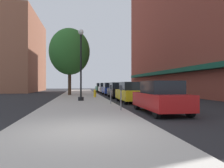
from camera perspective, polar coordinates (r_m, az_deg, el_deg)
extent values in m
plane|color=#232326|center=(24.74, 0.76, -3.45)|extent=(90.00, 90.00, 0.00)
cube|color=#B7B2A8|center=(25.39, -8.57, -3.22)|extent=(4.80, 50.00, 0.12)
cube|color=#144C38|center=(30.73, 13.71, 3.01)|extent=(0.90, 34.00, 0.50)
cube|color=#9E6047|center=(45.06, -22.93, 7.36)|extent=(6.00, 18.00, 14.49)
cube|color=#144C38|center=(45.65, -27.01, 2.04)|extent=(0.90, 15.30, 0.50)
cylinder|color=black|center=(17.68, -8.40, -3.97)|extent=(0.48, 0.48, 0.30)
cylinder|color=black|center=(17.70, -8.40, 4.95)|extent=(0.14, 0.14, 5.20)
sphere|color=silver|center=(18.15, -8.40, 13.72)|extent=(0.44, 0.44, 0.44)
cylinder|color=gold|center=(22.04, -4.67, -2.76)|extent=(0.26, 0.26, 0.62)
sphere|color=gold|center=(22.03, -4.67, -1.82)|extent=(0.24, 0.24, 0.24)
cylinder|color=gold|center=(22.05, -4.31, -2.52)|extent=(0.12, 0.10, 0.10)
cylinder|color=slate|center=(11.12, 2.43, -4.40)|extent=(0.06, 0.06, 1.05)
cube|color=#33383D|center=(11.09, 2.43, -1.03)|extent=(0.14, 0.09, 0.26)
cylinder|color=slate|center=(14.68, -0.34, -3.32)|extent=(0.06, 0.06, 1.05)
cube|color=#33383D|center=(14.65, -0.34, -0.77)|extent=(0.14, 0.09, 0.26)
cylinder|color=#422D1E|center=(26.92, -11.39, 0.86)|extent=(0.40, 0.40, 3.54)
ellipsoid|color=#2D6B28|center=(27.22, -11.39, 8.59)|extent=(5.05, 5.05, 5.80)
cylinder|color=black|center=(12.46, 6.76, -5.42)|extent=(0.22, 0.64, 0.64)
cylinder|color=black|center=(12.97, 13.44, -5.21)|extent=(0.22, 0.64, 0.64)
cylinder|color=black|center=(9.44, 12.03, -7.18)|extent=(0.22, 0.64, 0.64)
cylinder|color=black|center=(10.09, 20.39, -6.71)|extent=(0.22, 0.64, 0.64)
cube|color=red|center=(11.17, 12.85, -4.41)|extent=(1.80, 4.30, 0.76)
cube|color=black|center=(11.00, 13.14, -0.83)|extent=(1.56, 2.20, 0.64)
cylinder|color=black|center=(18.51, 1.57, -3.63)|extent=(0.22, 0.64, 0.64)
cylinder|color=black|center=(18.85, 6.25, -3.57)|extent=(0.22, 0.64, 0.64)
cylinder|color=black|center=(15.38, 3.73, -4.38)|extent=(0.22, 0.64, 0.64)
cylinder|color=black|center=(15.79, 9.28, -4.27)|extent=(0.22, 0.64, 0.64)
cube|color=gold|center=(17.09, 5.12, -2.86)|extent=(1.80, 4.30, 0.76)
cube|color=black|center=(16.92, 5.24, -0.52)|extent=(1.56, 2.20, 0.64)
cylinder|color=black|center=(24.25, -0.92, -2.76)|extent=(0.22, 0.64, 0.64)
cylinder|color=black|center=(24.51, 2.70, -2.73)|extent=(0.22, 0.64, 0.64)
cylinder|color=black|center=(21.09, 0.28, -3.18)|extent=(0.22, 0.64, 0.64)
cylinder|color=black|center=(21.39, 4.42, -3.14)|extent=(0.22, 0.64, 0.64)
cube|color=black|center=(22.78, 1.58, -2.14)|extent=(1.80, 4.30, 0.76)
cube|color=black|center=(22.62, 1.65, -0.38)|extent=(1.56, 2.20, 0.64)
cylinder|color=black|center=(30.45, -2.54, -2.19)|extent=(0.22, 0.64, 0.64)
cylinder|color=black|center=(30.66, 0.36, -2.18)|extent=(0.22, 0.64, 0.64)
cylinder|color=black|center=(27.27, -1.80, -2.45)|extent=(0.22, 0.64, 0.64)
cylinder|color=black|center=(27.51, 1.43, -2.43)|extent=(0.22, 0.64, 0.64)
cube|color=#1E389E|center=(28.95, -0.65, -1.67)|extent=(1.80, 4.30, 0.76)
cube|color=black|center=(28.79, -0.61, -0.29)|extent=(1.56, 2.20, 0.64)
cylinder|color=black|center=(36.35, -3.56, -1.83)|extent=(0.22, 0.64, 0.64)
cylinder|color=black|center=(36.53, -1.12, -1.82)|extent=(0.22, 0.64, 0.64)
cylinder|color=black|center=(33.17, -3.06, -2.01)|extent=(0.22, 0.64, 0.64)
cylinder|color=black|center=(33.36, -0.39, -2.00)|extent=(0.22, 0.64, 0.64)
cube|color=silver|center=(34.83, -2.04, -1.38)|extent=(1.80, 4.30, 0.76)
cube|color=black|center=(34.68, -2.01, -0.23)|extent=(1.56, 2.20, 0.64)
cylinder|color=black|center=(43.05, -4.38, -1.54)|extent=(0.22, 0.64, 0.64)
cylinder|color=black|center=(43.20, -2.32, -1.53)|extent=(0.22, 0.64, 0.64)
cylinder|color=black|center=(39.86, -4.03, -1.66)|extent=(0.22, 0.64, 0.64)
cylinder|color=black|center=(40.02, -1.80, -1.66)|extent=(0.22, 0.64, 0.64)
cube|color=#196638|center=(41.51, -3.14, -1.15)|extent=(1.80, 4.30, 0.76)
cube|color=black|center=(41.36, -3.12, -0.19)|extent=(1.56, 2.20, 0.64)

